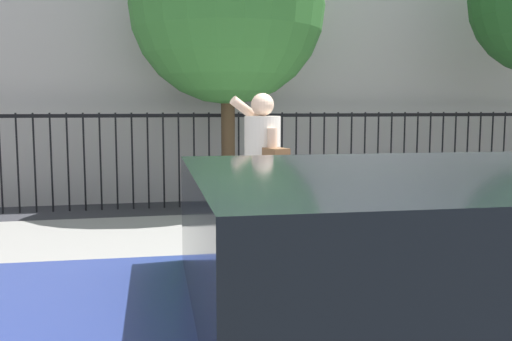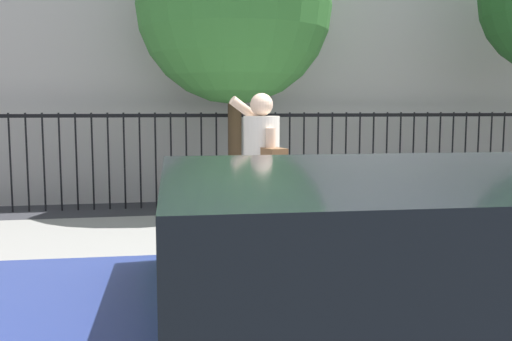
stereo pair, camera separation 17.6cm
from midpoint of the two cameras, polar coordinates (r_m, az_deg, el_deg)
The scene contains 5 objects.
ground_plane at distance 4.48m, azimuth 12.66°, elevation -16.03°, with size 60.00×60.00×0.00m, color #333338.
sidewalk at distance 6.42m, azimuth 4.47°, elevation -8.27°, with size 28.00×4.40×0.15m, color gray.
iron_fence at distance 9.84m, azimuth -1.51°, elevation 2.43°, with size 12.03×0.04×1.60m.
pedestrian_on_phone at distance 5.40m, azimuth -0.16°, elevation 0.26°, with size 0.50×0.70×1.67m.
street_tree_mid at distance 9.25m, azimuth -3.43°, elevation 15.95°, with size 3.03×3.03×4.76m.
Camera 1 is at (-1.83, -3.75, 1.70)m, focal length 40.20 mm.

